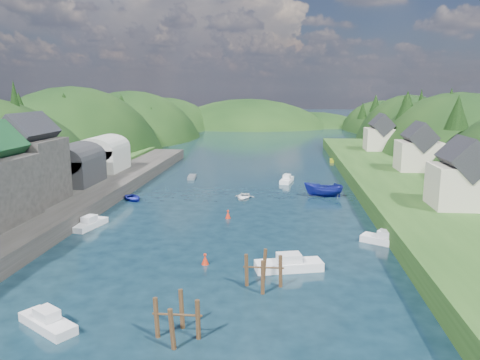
# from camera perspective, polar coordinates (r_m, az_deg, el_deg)

# --- Properties ---
(ground) EXTENTS (600.00, 600.00, 0.00)m
(ground) POSITION_cam_1_polar(r_m,az_deg,el_deg) (86.15, 1.37, 0.18)
(ground) COLOR black
(ground) RESTS_ON ground
(hillside_left) EXTENTS (44.00, 245.56, 52.00)m
(hillside_left) POSITION_cam_1_polar(r_m,az_deg,el_deg) (123.07, -19.16, -0.94)
(hillside_left) COLOR black
(hillside_left) RESTS_ON ground
(hillside_right) EXTENTS (36.00, 245.56, 48.00)m
(hillside_right) POSITION_cam_1_polar(r_m,az_deg,el_deg) (118.57, 24.53, -1.47)
(hillside_right) COLOR black
(hillside_right) RESTS_ON ground
(far_hills) EXTENTS (103.00, 68.00, 44.00)m
(far_hills) POSITION_cam_1_polar(r_m,az_deg,el_deg) (210.20, 4.07, 3.64)
(far_hills) COLOR black
(far_hills) RESTS_ON ground
(hill_trees) EXTENTS (89.72, 148.69, 12.41)m
(hill_trees) POSITION_cam_1_polar(r_m,az_deg,el_deg) (100.04, 2.07, 8.07)
(hill_trees) COLOR black
(hill_trees) RESTS_ON ground
(quay_left) EXTENTS (12.00, 110.00, 2.00)m
(quay_left) POSITION_cam_1_polar(r_m,az_deg,el_deg) (63.91, -22.73, -3.62)
(quay_left) COLOR #2D2B28
(quay_left) RESTS_ON ground
(boat_sheds) EXTENTS (7.00, 21.00, 7.50)m
(boat_sheds) POSITION_cam_1_polar(r_m,az_deg,el_deg) (80.77, -17.94, 2.71)
(boat_sheds) COLOR #2D2D30
(boat_sheds) RESTS_ON quay_left
(terrace_right) EXTENTS (16.00, 120.00, 2.40)m
(terrace_right) POSITION_cam_1_polar(r_m,az_deg,el_deg) (78.28, 19.41, -0.66)
(terrace_right) COLOR #234719
(terrace_right) RESTS_ON ground
(right_bank_cottages) EXTENTS (9.00, 59.24, 8.41)m
(right_bank_cottages) POSITION_cam_1_polar(r_m,az_deg,el_deg) (86.27, 20.24, 3.45)
(right_bank_cottages) COLOR beige
(right_bank_cottages) RESTS_ON terrace_right
(piling_cluster_near) EXTENTS (3.33, 3.09, 3.37)m
(piling_cluster_near) POSITION_cam_1_polar(r_m,az_deg,el_deg) (32.48, -7.65, -16.82)
(piling_cluster_near) COLOR #382314
(piling_cluster_near) RESTS_ON ground
(piling_cluster_far) EXTENTS (3.40, 3.15, 3.36)m
(piling_cluster_far) POSITION_cam_1_polar(r_m,az_deg,el_deg) (39.76, 2.88, -11.33)
(piling_cluster_far) COLOR #382314
(piling_cluster_far) RESTS_ON ground
(channel_buoy_near) EXTENTS (0.70, 0.70, 1.10)m
(channel_buoy_near) POSITION_cam_1_polar(r_m,az_deg,el_deg) (44.69, -4.27, -9.64)
(channel_buoy_near) COLOR #AC220D
(channel_buoy_near) RESTS_ON ground
(channel_buoy_far) EXTENTS (0.70, 0.70, 1.10)m
(channel_buoy_far) POSITION_cam_1_polar(r_m,az_deg,el_deg) (59.78, -1.48, -4.24)
(channel_buoy_far) COLOR #AC220D
(channel_buoy_far) RESTS_ON ground
(moored_boats) EXTENTS (38.67, 89.62, 2.30)m
(moored_boats) POSITION_cam_1_polar(r_m,az_deg,el_deg) (54.15, -1.48, -5.69)
(moored_boats) COLOR white
(moored_boats) RESTS_ON ground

